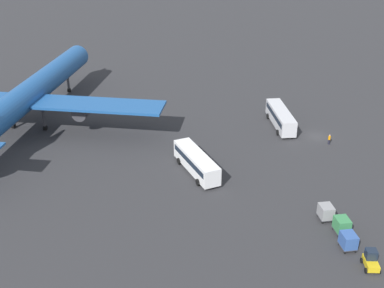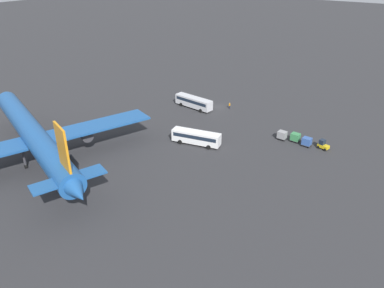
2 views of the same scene
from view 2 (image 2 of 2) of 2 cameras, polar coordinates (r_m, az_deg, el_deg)
ground_plane at (r=106.94m, az=3.96°, el=5.63°), size 600.00×600.00×0.00m
airplane at (r=82.39m, az=-22.97°, el=1.19°), size 54.10×47.93×15.63m
shuttle_bus_near at (r=105.41m, az=0.27°, el=6.48°), size 11.91×3.88×3.15m
shuttle_bus_far at (r=84.56m, az=0.65°, el=1.12°), size 11.47×4.91×3.13m
baggage_tug at (r=87.96m, az=19.33°, el=-0.12°), size 2.65×2.13×2.10m
worker_person at (r=105.85m, az=5.74°, el=5.84°), size 0.38×0.38×1.74m
cargo_cart_blue at (r=87.82m, az=17.09°, el=0.38°), size 2.09×1.80×2.06m
cargo_cart_green at (r=89.22m, az=15.47°, el=1.03°), size 2.09×1.80×2.06m
cargo_cart_grey at (r=89.52m, az=13.57°, el=1.36°), size 2.09×1.80×2.06m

